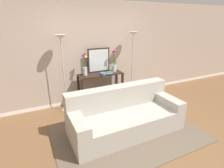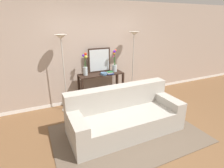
% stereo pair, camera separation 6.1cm
% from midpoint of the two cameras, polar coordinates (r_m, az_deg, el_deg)
% --- Properties ---
extents(ground_plane, '(16.00, 16.00, 0.02)m').
position_cam_midpoint_polar(ground_plane, '(3.62, 5.83, -16.85)').
color(ground_plane, brown).
extents(back_wall, '(12.00, 0.15, 2.64)m').
position_cam_midpoint_polar(back_wall, '(4.85, -6.57, 9.83)').
color(back_wall, white).
rests_on(back_wall, ground).
extents(area_rug, '(2.86, 1.87, 0.01)m').
position_cam_midpoint_polar(area_rug, '(3.70, 4.86, -15.62)').
color(area_rug, brown).
rests_on(area_rug, ground).
extents(couch, '(2.25, 0.95, 0.88)m').
position_cam_midpoint_polar(couch, '(3.65, 3.68, -10.40)').
color(couch, '#ADA89E').
rests_on(couch, ground).
extents(console_table, '(1.17, 0.40, 0.84)m').
position_cam_midpoint_polar(console_table, '(4.71, -4.00, 0.29)').
color(console_table, black).
rests_on(console_table, ground).
extents(floor_lamp_left, '(0.28, 0.28, 1.86)m').
position_cam_midpoint_polar(floor_lamp_left, '(4.22, -16.28, 9.68)').
color(floor_lamp_left, '#B7B2A8').
rests_on(floor_lamp_left, ground).
extents(floor_lamp_right, '(0.28, 0.28, 1.87)m').
position_cam_midpoint_polar(floor_lamp_right, '(4.89, 6.39, 11.78)').
color(floor_lamp_right, '#B7B2A8').
rests_on(floor_lamp_right, ground).
extents(wall_mirror, '(0.60, 0.02, 0.64)m').
position_cam_midpoint_polar(wall_mirror, '(4.71, -4.64, 7.63)').
color(wall_mirror, black).
rests_on(wall_mirror, console_table).
extents(vase_tall_flowers, '(0.12, 0.12, 0.56)m').
position_cam_midpoint_polar(vase_tall_flowers, '(4.48, -9.09, 5.62)').
color(vase_tall_flowers, silver).
rests_on(vase_tall_flowers, console_table).
extents(vase_short_flowers, '(0.12, 0.13, 0.61)m').
position_cam_midpoint_polar(vase_short_flowers, '(4.76, 0.28, 6.41)').
color(vase_short_flowers, silver).
rests_on(vase_short_flowers, console_table).
extents(fruit_bowl, '(0.17, 0.17, 0.06)m').
position_cam_midpoint_polar(fruit_bowl, '(4.52, -3.16, 3.36)').
color(fruit_bowl, '#4C7093').
rests_on(fruit_bowl, console_table).
extents(book_stack, '(0.19, 0.16, 0.07)m').
position_cam_midpoint_polar(book_stack, '(4.58, -1.22, 3.61)').
color(book_stack, navy).
rests_on(book_stack, console_table).
extents(book_row_under_console, '(0.44, 0.17, 0.13)m').
position_cam_midpoint_polar(book_row_under_console, '(4.83, -6.67, -5.96)').
color(book_row_under_console, gold).
rests_on(book_row_under_console, ground).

